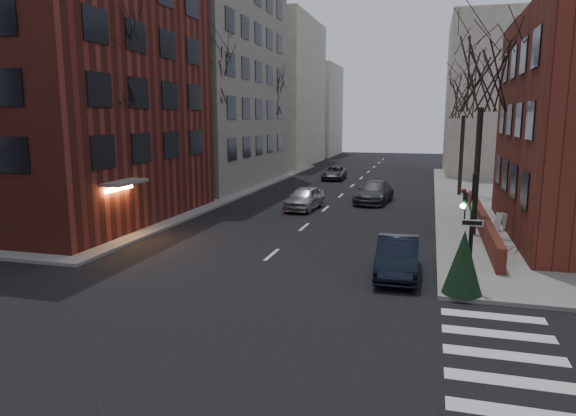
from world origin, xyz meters
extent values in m
plane|color=black|center=(0.00, 0.00, 0.00)|extent=(160.00, 160.00, 0.00)
cube|color=gray|center=(-29.00, 30.00, 0.07)|extent=(44.00, 44.00, 0.15)
cube|color=maroon|center=(-15.50, 16.50, 9.00)|extent=(15.00, 15.00, 18.00)
cube|color=gray|center=(-17.00, 34.00, 14.00)|extent=(18.00, 18.00, 28.00)
cube|color=maroon|center=(9.30, 19.00, 0.65)|extent=(0.35, 16.00, 1.00)
cube|color=beige|center=(-15.00, 55.00, 9.00)|extent=(14.00, 16.00, 18.00)
cube|color=beige|center=(15.00, 50.00, 8.00)|extent=(14.00, 14.00, 16.00)
cube|color=beige|center=(-13.00, 72.00, 7.00)|extent=(10.00, 12.00, 14.00)
cylinder|color=black|center=(8.00, 9.00, 2.15)|extent=(0.14, 0.14, 4.00)
cylinder|color=black|center=(8.00, 9.00, 0.25)|extent=(0.44, 0.44, 0.20)
imported|color=black|center=(7.75, 9.00, 3.00)|extent=(0.16, 0.20, 1.00)
sphere|color=#19FF4C|center=(7.68, 8.95, 3.05)|extent=(0.18, 0.18, 0.18)
cube|color=white|center=(8.00, 8.88, 2.50)|extent=(0.70, 0.03, 0.22)
cylinder|color=#2D231C|center=(-8.80, 14.00, 3.47)|extent=(0.28, 0.28, 6.65)
cylinder|color=#2D231C|center=(-8.80, 26.00, 3.65)|extent=(0.28, 0.28, 7.00)
cylinder|color=#2D231C|center=(-8.80, 40.00, 3.30)|extent=(0.28, 0.28, 6.30)
cylinder|color=#2D231C|center=(8.80, 18.00, 3.30)|extent=(0.28, 0.28, 6.30)
cylinder|color=#2D231C|center=(8.80, 32.00, 3.12)|extent=(0.28, 0.28, 5.95)
cylinder|color=black|center=(-8.20, 22.00, 3.15)|extent=(0.12, 0.12, 6.00)
sphere|color=#FFA54C|center=(-8.20, 22.00, 6.25)|extent=(0.36, 0.36, 0.36)
cylinder|color=black|center=(-8.20, 42.00, 3.15)|extent=(0.12, 0.12, 6.00)
sphere|color=#FFA54C|center=(-8.20, 42.00, 6.25)|extent=(0.36, 0.36, 0.36)
imported|color=black|center=(5.52, 10.42, 0.73)|extent=(1.68, 4.46, 1.45)
imported|color=#AAA9AE|center=(-1.29, 23.37, 0.75)|extent=(2.12, 4.53, 1.50)
imported|color=#3A3B3F|center=(2.82, 27.33, 0.75)|extent=(2.68, 5.40, 1.51)
imported|color=#3E3F44|center=(-2.38, 40.03, 0.63)|extent=(2.31, 4.62, 1.26)
cube|color=white|center=(10.28, 19.25, 0.62)|extent=(0.62, 0.70, 0.94)
cone|color=#16321A|center=(7.77, 8.50, 1.24)|extent=(1.41, 1.41, 2.18)
camera|label=1|loc=(6.55, -8.92, 5.98)|focal=32.00mm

